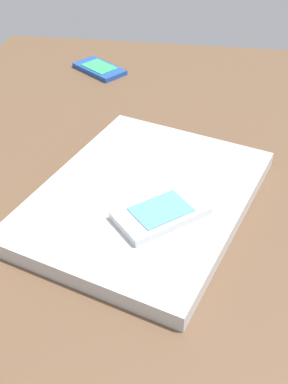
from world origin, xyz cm
name	(u,v)px	position (x,y,z in cm)	size (l,w,h in cm)	color
desk_surface	(153,238)	(0.00, 0.00, 1.50)	(120.00, 80.00, 3.00)	brown
laptop_closed	(144,198)	(-4.52, -1.73, 4.05)	(31.75, 24.38, 2.10)	#B7BABC
cell_phone_on_laptop	(161,211)	(-0.30, 0.93, 5.64)	(11.39, 11.85, 1.15)	silver
cell_phone_on_desk	(99,69)	(-43.81, -16.21, 3.47)	(10.41, 11.27, 1.01)	#1E479E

